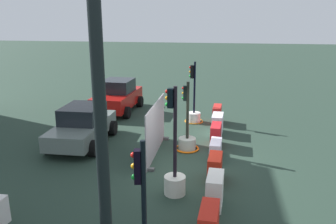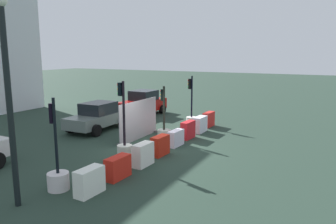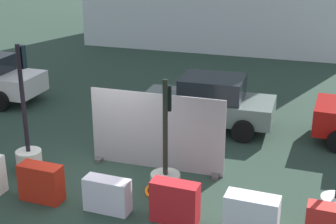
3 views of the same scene
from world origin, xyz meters
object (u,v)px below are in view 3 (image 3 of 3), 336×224
at_px(traffic_light_1, 28,148).
at_px(construction_barrier_4, 107,195).
at_px(traffic_light_2, 165,176).
at_px(construction_barrier_3, 41,183).
at_px(car_grey_saloon, 209,102).
at_px(construction_barrier_5, 175,202).
at_px(construction_barrier_6, 251,216).

xyz_separation_m(traffic_light_1, construction_barrier_4, (2.67, -1.15, -0.27)).
bearing_deg(traffic_light_2, construction_barrier_3, -155.46).
distance_m(construction_barrier_3, car_grey_saloon, 6.14).
height_order(traffic_light_1, construction_barrier_5, traffic_light_1).
xyz_separation_m(construction_barrier_3, construction_barrier_4, (1.62, 0.02, -0.05)).
bearing_deg(construction_barrier_4, construction_barrier_6, 0.01).
bearing_deg(construction_barrier_4, car_grey_saloon, 80.21).
relative_size(construction_barrier_4, construction_barrier_6, 0.95).
xyz_separation_m(construction_barrier_3, construction_barrier_6, (4.76, 0.02, 0.01)).
xyz_separation_m(construction_barrier_5, car_grey_saloon, (-0.57, 5.51, 0.34)).
relative_size(traffic_light_2, construction_barrier_6, 2.52).
bearing_deg(traffic_light_2, construction_barrier_6, -28.01).
bearing_deg(construction_barrier_3, construction_barrier_6, 0.23).
relative_size(traffic_light_1, construction_barrier_4, 3.19).
bearing_deg(traffic_light_2, car_grey_saloon, 90.07).
bearing_deg(construction_barrier_4, traffic_light_1, 156.67).
xyz_separation_m(construction_barrier_4, construction_barrier_5, (1.53, 0.03, 0.07)).
relative_size(traffic_light_2, construction_barrier_4, 2.67).
bearing_deg(construction_barrier_5, construction_barrier_3, -179.09).
xyz_separation_m(traffic_light_2, construction_barrier_5, (0.57, -1.13, 0.05)).
distance_m(construction_barrier_3, construction_barrier_6, 4.76).
xyz_separation_m(construction_barrier_6, car_grey_saloon, (-2.18, 5.54, 0.35)).
height_order(construction_barrier_3, construction_barrier_5, construction_barrier_5).
height_order(traffic_light_1, construction_barrier_3, traffic_light_1).
bearing_deg(construction_barrier_3, construction_barrier_5, 0.91).
distance_m(traffic_light_1, construction_barrier_3, 1.59).
relative_size(construction_barrier_3, construction_barrier_5, 0.98).
bearing_deg(car_grey_saloon, traffic_light_2, -89.93).
bearing_deg(car_grey_saloon, construction_barrier_3, -114.84).
relative_size(traffic_light_1, car_grey_saloon, 0.81).
height_order(traffic_light_2, construction_barrier_4, traffic_light_2).
bearing_deg(construction_barrier_6, construction_barrier_3, -179.77).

